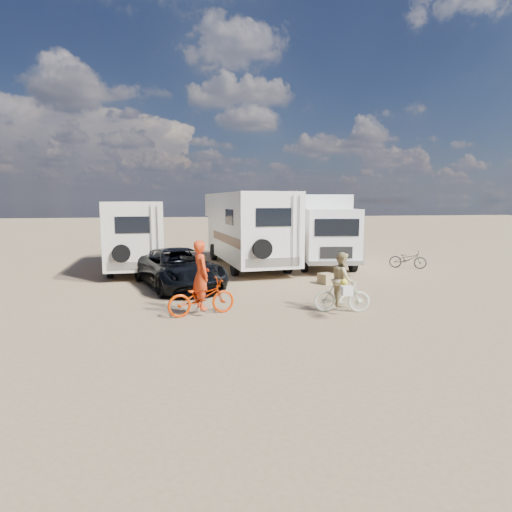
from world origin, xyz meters
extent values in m
plane|color=#927857|center=(0.00, 0.00, 0.00)|extent=(140.00, 140.00, 0.00)
imported|color=black|center=(-3.08, 2.42, 0.70)|extent=(3.74, 5.49, 1.40)
imported|color=#C73100|center=(-2.48, -1.61, 0.50)|extent=(1.99, 1.10, 0.99)
imported|color=beige|center=(1.44, -2.03, 0.47)|extent=(1.63, 0.81, 0.94)
imported|color=red|center=(-2.48, -1.61, 0.94)|extent=(0.61, 0.78, 1.89)
imported|color=tan|center=(1.44, -2.03, 0.76)|extent=(0.74, 0.86, 1.53)
imported|color=#262826|center=(7.45, 4.78, 0.44)|extent=(1.72, 1.36, 0.87)
cube|color=navy|center=(-2.28, 1.50, 0.25)|extent=(0.63, 0.46, 0.50)
cube|color=#958356|center=(2.44, 1.96, 0.20)|extent=(0.65, 0.65, 0.39)
camera|label=1|loc=(-3.10, -13.02, 3.13)|focal=29.58mm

